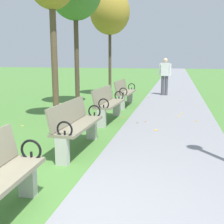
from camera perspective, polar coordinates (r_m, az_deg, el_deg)
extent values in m
cube|color=gray|center=(20.38, 12.67, 6.10)|extent=(2.32, 44.00, 0.02)
cube|color=#B7B5AD|center=(3.71, -16.72, -12.79)|extent=(0.21, 0.13, 0.45)
torus|color=black|center=(3.57, -16.04, -7.42)|extent=(0.27, 0.04, 0.27)
cylinder|color=black|center=(3.59, -15.97, -8.63)|extent=(0.03, 0.03, 0.12)
cube|color=gray|center=(5.17, -6.75, -2.65)|extent=(0.47, 1.61, 0.05)
cube|color=gray|center=(5.19, -8.77, -0.10)|extent=(0.16, 1.60, 0.40)
cube|color=#B7B5AD|center=(4.58, -10.00, -7.82)|extent=(0.20, 0.12, 0.45)
cube|color=#B7B5AD|center=(5.90, -4.15, -3.36)|extent=(0.20, 0.12, 0.45)
torus|color=black|center=(4.43, -9.55, -3.51)|extent=(0.27, 0.04, 0.27)
cylinder|color=black|center=(4.45, -9.52, -4.50)|extent=(0.03, 0.03, 0.12)
torus|color=black|center=(5.82, -3.57, 0.13)|extent=(0.27, 0.04, 0.27)
cylinder|color=black|center=(5.84, -3.57, -0.64)|extent=(0.03, 0.03, 0.12)
cube|color=gray|center=(7.49, -0.43, 1.72)|extent=(0.51, 1.62, 0.05)
cube|color=gray|center=(7.51, -1.83, 3.47)|extent=(0.19, 1.60, 0.40)
cube|color=#B7B5AD|center=(6.84, -2.12, -1.33)|extent=(0.20, 0.13, 0.45)
cube|color=#B7B5AD|center=(8.23, 0.97, 0.81)|extent=(0.20, 0.13, 0.45)
torus|color=black|center=(6.73, -1.70, 1.64)|extent=(0.27, 0.04, 0.27)
cylinder|color=black|center=(6.75, -1.70, 0.97)|extent=(0.03, 0.03, 0.12)
torus|color=black|center=(8.18, 1.42, 3.33)|extent=(0.27, 0.04, 0.27)
cylinder|color=black|center=(8.19, 1.42, 2.78)|extent=(0.03, 0.03, 0.12)
cube|color=gray|center=(9.86, 2.85, 3.98)|extent=(0.47, 1.61, 0.05)
cube|color=gray|center=(9.87, 1.78, 5.31)|extent=(0.16, 1.60, 0.40)
cube|color=#B7B5AD|center=(9.18, 1.93, 1.88)|extent=(0.20, 0.12, 0.45)
cube|color=#B7B5AD|center=(10.61, 3.62, 3.12)|extent=(0.20, 0.12, 0.45)
torus|color=black|center=(9.09, 2.29, 4.11)|extent=(0.27, 0.04, 0.27)
cylinder|color=black|center=(9.10, 2.29, 3.61)|extent=(0.03, 0.03, 0.12)
torus|color=black|center=(10.58, 3.99, 5.08)|extent=(0.27, 0.04, 0.27)
cylinder|color=black|center=(10.58, 3.98, 4.65)|extent=(0.03, 0.03, 0.12)
cylinder|color=brown|center=(7.47, -11.55, 9.62)|extent=(0.16, 0.16, 3.06)
cylinder|color=#4C3D2D|center=(9.76, -7.13, 10.49)|extent=(0.15, 0.15, 3.21)
cylinder|color=#4C3D2D|center=(12.28, -0.42, 10.04)|extent=(0.12, 0.12, 2.93)
ellipsoid|color=olive|center=(12.42, -0.43, 19.55)|extent=(1.67, 1.67, 1.83)
cylinder|color=#4C4C56|center=(12.75, 10.92, 5.28)|extent=(0.14, 0.14, 0.85)
cylinder|color=#4C4C56|center=(12.77, 10.20, 5.31)|extent=(0.14, 0.14, 0.85)
cube|color=white|center=(12.71, 10.67, 8.46)|extent=(0.36, 0.25, 0.56)
sphere|color=beige|center=(12.70, 10.74, 10.21)|extent=(0.20, 0.20, 0.20)
cylinder|color=white|center=(12.68, 11.67, 8.42)|extent=(0.09, 0.09, 0.52)
cylinder|color=white|center=(12.74, 9.68, 8.50)|extent=(0.09, 0.09, 0.52)
cylinder|color=#AD6B23|center=(7.47, 6.78, -1.91)|extent=(0.09, 0.09, 0.00)
cylinder|color=#BC842D|center=(7.82, 16.70, -1.73)|extent=(0.12, 0.12, 0.00)
cylinder|color=#AD6B23|center=(12.93, -2.60, 3.57)|extent=(0.07, 0.07, 0.00)
cylinder|color=#AD6B23|center=(8.01, 2.30, -1.11)|extent=(0.13, 0.13, 0.00)
cylinder|color=gold|center=(6.64, 8.86, -3.63)|extent=(0.14, 0.14, 0.00)
cylinder|color=brown|center=(7.31, 5.12, -2.17)|extent=(0.08, 0.08, 0.00)
cylinder|color=#93511E|center=(8.60, 1.24, -0.25)|extent=(0.12, 0.12, 0.00)
cylinder|color=#93511E|center=(11.22, 13.66, 2.22)|extent=(0.13, 0.13, 0.00)
cylinder|color=gold|center=(10.36, 16.83, 1.33)|extent=(0.09, 0.09, 0.00)
cylinder|color=gold|center=(7.43, -17.66, -2.61)|extent=(0.09, 0.09, 0.00)
cylinder|color=gold|center=(8.28, 13.30, -0.85)|extent=(0.14, 0.14, 0.00)
cylinder|color=#93511E|center=(11.89, 7.29, 2.93)|extent=(0.10, 0.10, 0.00)
cylinder|color=#AD6B23|center=(8.87, -7.96, 0.00)|extent=(0.08, 0.08, 0.00)
cylinder|color=gold|center=(8.75, 14.00, -0.24)|extent=(0.12, 0.12, 0.00)
cylinder|color=#93511E|center=(12.51, -2.08, 3.33)|extent=(0.10, 0.10, 0.00)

